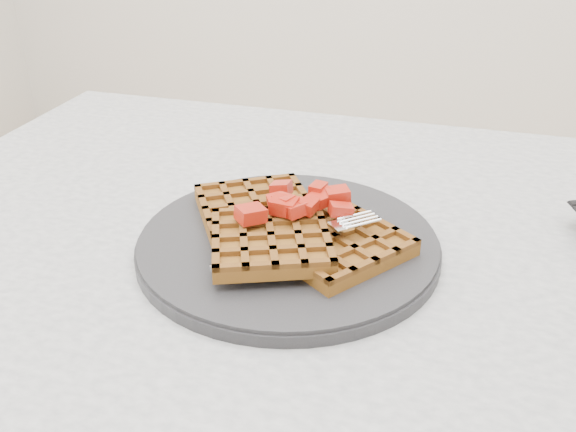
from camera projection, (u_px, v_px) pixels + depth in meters
The scene contains 5 objects.
table at pixel (394, 352), 0.69m from camera, with size 1.20×0.80×0.75m.
plate at pixel (288, 244), 0.64m from camera, with size 0.30×0.30×0.02m, color black.
waffles at pixel (287, 229), 0.63m from camera, with size 0.25×0.23×0.03m.
strawberry_pile at pixel (288, 203), 0.62m from camera, with size 0.15×0.15×0.02m, color #900900, non-canonical shape.
fork at pixel (310, 251), 0.60m from camera, with size 0.02×0.18×0.02m, color silver, non-canonical shape.
Camera 1 is at (0.04, -0.54, 1.09)m, focal length 40.00 mm.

